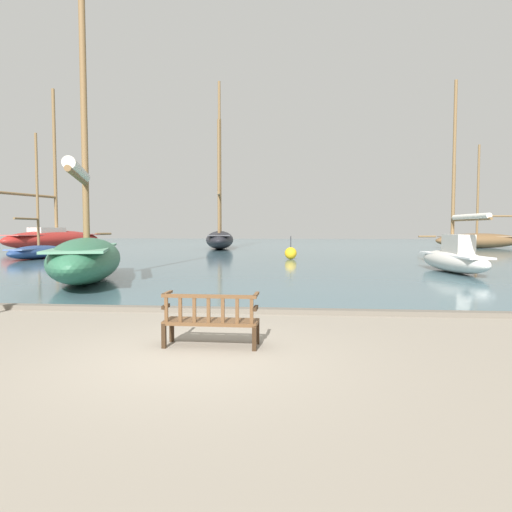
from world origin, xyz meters
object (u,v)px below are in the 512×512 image
(park_bench, at_px, (211,319))
(sailboat_far_port, at_px, (454,257))
(sailboat_centre_channel, at_px, (86,255))
(channel_buoy, at_px, (291,253))
(sailboat_nearest_starboard, at_px, (54,238))
(sailboat_outer_port, at_px, (220,236))
(sailboat_mid_port, at_px, (478,239))
(sailboat_nearest_port, at_px, (38,250))

(park_bench, height_order, sailboat_far_port, sailboat_far_port)
(sailboat_centre_channel, bearing_deg, channel_buoy, 60.54)
(park_bench, relative_size, sailboat_centre_channel, 0.14)
(park_bench, bearing_deg, sailboat_nearest_starboard, 122.64)
(park_bench, relative_size, sailboat_far_port, 0.19)
(sailboat_nearest_starboard, bearing_deg, sailboat_outer_port, 10.16)
(sailboat_nearest_starboard, height_order, sailboat_outer_port, sailboat_outer_port)
(sailboat_mid_port, bearing_deg, sailboat_nearest_port, -150.59)
(sailboat_nearest_port, bearing_deg, sailboat_outer_port, 59.97)
(sailboat_nearest_starboard, distance_m, sailboat_centre_channel, 29.55)
(park_bench, xyz_separation_m, sailboat_nearest_starboard, (-21.68, 33.85, 0.71))
(sailboat_far_port, bearing_deg, channel_buoy, 132.26)
(channel_buoy, bearing_deg, sailboat_nearest_starboard, 151.56)
(park_bench, height_order, sailboat_centre_channel, sailboat_centre_channel)
(sailboat_mid_port, bearing_deg, channel_buoy, -134.68)
(park_bench, bearing_deg, sailboat_centre_channel, 126.37)
(sailboat_far_port, xyz_separation_m, channel_buoy, (-7.39, 8.13, -0.30))
(sailboat_far_port, relative_size, sailboat_outer_port, 0.52)
(sailboat_nearest_port, relative_size, sailboat_far_port, 0.96)
(sailboat_mid_port, distance_m, sailboat_nearest_starboard, 41.82)
(sailboat_nearest_port, height_order, sailboat_mid_port, sailboat_mid_port)
(park_bench, xyz_separation_m, sailboat_far_port, (8.39, 13.43, 0.29))
(park_bench, height_order, channel_buoy, channel_buoy)
(park_bench, bearing_deg, sailboat_mid_port, 64.09)
(sailboat_far_port, height_order, sailboat_nearest_starboard, sailboat_nearest_starboard)
(sailboat_nearest_port, relative_size, sailboat_outer_port, 0.50)
(sailboat_outer_port, xyz_separation_m, sailboat_centre_channel, (-0.13, -28.03, -0.26))
(sailboat_centre_channel, bearing_deg, sailboat_mid_port, 50.78)
(park_bench, distance_m, sailboat_nearest_starboard, 40.20)
(sailboat_mid_port, xyz_separation_m, channel_buoy, (-18.63, -18.84, -0.50))
(sailboat_mid_port, relative_size, channel_buoy, 7.29)
(sailboat_nearest_port, height_order, sailboat_nearest_starboard, sailboat_nearest_starboard)
(sailboat_mid_port, bearing_deg, sailboat_outer_port, -171.67)
(park_bench, relative_size, sailboat_outer_port, 0.10)
(sailboat_nearest_starboard, bearing_deg, park_bench, -57.36)
(sailboat_nearest_starboard, bearing_deg, sailboat_far_port, -34.18)
(sailboat_far_port, xyz_separation_m, sailboat_centre_channel, (-14.72, -4.83, 0.28))
(sailboat_nearest_port, distance_m, sailboat_mid_port, 40.26)
(sailboat_centre_channel, bearing_deg, sailboat_nearest_starboard, 121.29)
(sailboat_nearest_starboard, relative_size, sailboat_outer_port, 0.93)
(sailboat_outer_port, bearing_deg, sailboat_mid_port, 8.33)
(sailboat_centre_channel, distance_m, channel_buoy, 14.91)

